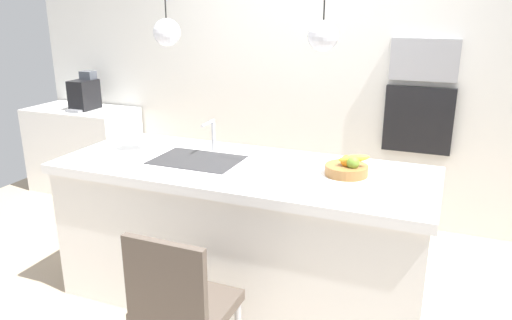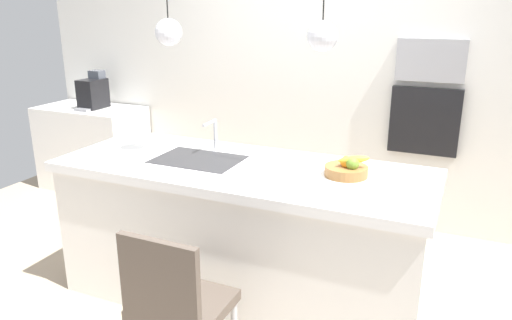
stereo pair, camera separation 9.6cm
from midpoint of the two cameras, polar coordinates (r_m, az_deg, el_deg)
floor at (r=3.50m, az=-0.73°, el=-15.57°), size 6.60×6.60×0.00m
back_wall at (r=4.52m, az=8.10°, el=9.60°), size 6.00×0.10×2.60m
kitchen_island at (r=3.26m, az=-0.77°, el=-8.54°), size 2.39×0.91×0.95m
sink_basin at (r=3.23m, az=-5.90°, el=-0.01°), size 0.56×0.40×0.02m
faucet at (r=3.37m, az=-4.18°, el=3.38°), size 0.02×0.17×0.22m
fruit_bowl at (r=2.94m, az=11.50°, el=-1.02°), size 0.27×0.26×0.14m
side_counter at (r=5.56m, az=-17.97°, el=1.35°), size 1.10×0.60×0.89m
coffee_machine at (r=5.38m, az=-17.95°, el=7.46°), size 0.20×0.35×0.38m
microwave at (r=4.27m, az=20.32°, el=10.84°), size 0.54×0.08×0.34m
oven at (r=4.35m, az=19.63°, el=4.30°), size 0.56×0.08×0.56m
chair_near at (r=2.57m, az=-8.21°, el=-15.98°), size 0.45×0.43×0.90m
pendant_light_left at (r=3.18m, az=-9.26°, el=14.52°), size 0.17×0.17×0.77m
pendant_light_right at (r=2.76m, az=8.76°, el=14.12°), size 0.17×0.17×0.77m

